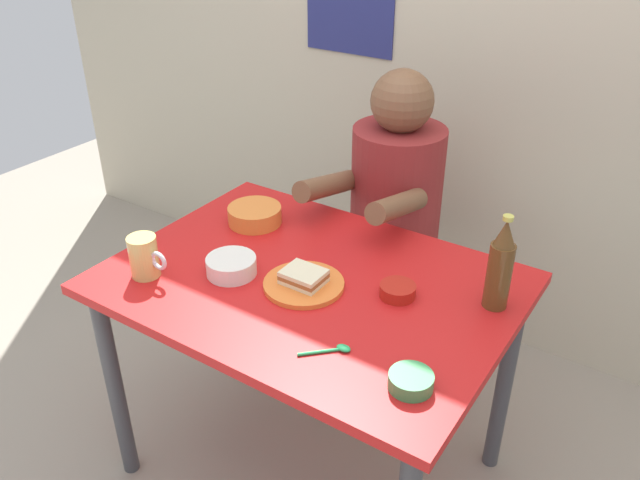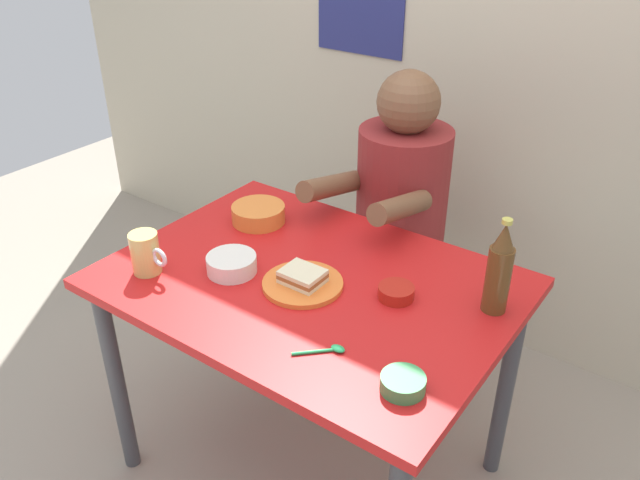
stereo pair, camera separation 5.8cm
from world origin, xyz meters
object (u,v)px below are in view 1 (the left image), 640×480
object	(u,v)px
dip_bowl_green	(411,381)
sandwich	(304,277)
person_seated	(395,186)
beer_bottle	(500,266)
beer_mug	(144,257)
stool	(390,284)
plate_orange	(304,284)
dining_table	(310,306)

from	to	relation	value
dip_bowl_green	sandwich	bearing A→B (deg)	155.15
sandwich	person_seated	bearing A→B (deg)	95.99
beer_bottle	beer_mug	bearing A→B (deg)	-155.14
stool	person_seated	xyz separation A→B (m)	(0.00, -0.01, 0.42)
stool	plate_orange	size ratio (longest dim) A/B	2.05
plate_orange	sandwich	distance (m)	0.02
sandwich	beer_mug	world-z (taller)	beer_mug
dip_bowl_green	stool	bearing A→B (deg)	119.41
beer_bottle	dip_bowl_green	distance (m)	0.41
dining_table	stool	size ratio (longest dim) A/B	2.44
beer_mug	stool	bearing A→B (deg)	69.32
dip_bowl_green	dining_table	bearing A→B (deg)	151.21
dining_table	beer_bottle	size ratio (longest dim) A/B	4.20
beer_bottle	dip_bowl_green	bearing A→B (deg)	-96.24
stool	dip_bowl_green	world-z (taller)	dip_bowl_green
person_seated	beer_bottle	xyz separation A→B (m)	(0.53, -0.46, 0.09)
beer_mug	sandwich	bearing A→B (deg)	26.21
stool	beer_bottle	bearing A→B (deg)	-41.46
person_seated	plate_orange	world-z (taller)	person_seated
dining_table	sandwich	bearing A→B (deg)	-80.36
plate_orange	beer_bottle	distance (m)	0.52
dining_table	sandwich	distance (m)	0.13
plate_orange	beer_mug	world-z (taller)	beer_mug
beer_mug	beer_bottle	distance (m)	0.95
dining_table	dip_bowl_green	bearing A→B (deg)	-28.79
beer_bottle	stool	bearing A→B (deg)	138.54
beer_mug	beer_bottle	bearing A→B (deg)	24.86
person_seated	beer_bottle	size ratio (longest dim) A/B	2.75
stool	beer_mug	distance (m)	1.03
beer_bottle	sandwich	bearing A→B (deg)	-156.33
plate_orange	beer_bottle	xyz separation A→B (m)	(0.46, 0.20, 0.11)
dining_table	sandwich	xyz separation A→B (m)	(0.01, -0.04, 0.13)
stool	sandwich	world-z (taller)	sandwich
dining_table	dip_bowl_green	distance (m)	0.50
sandwich	beer_mug	bearing A→B (deg)	-153.79
person_seated	dip_bowl_green	size ratio (longest dim) A/B	7.20
stool	person_seated	bearing A→B (deg)	-90.00
beer_bottle	dip_bowl_green	world-z (taller)	beer_bottle
dip_bowl_green	beer_bottle	bearing A→B (deg)	83.76
sandwich	beer_bottle	distance (m)	0.51
plate_orange	beer_mug	size ratio (longest dim) A/B	1.75
beer_mug	beer_bottle	world-z (taller)	beer_bottle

